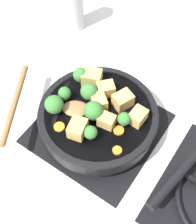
% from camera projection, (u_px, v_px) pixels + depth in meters
% --- Properties ---
extents(ground_plane, '(2.40, 2.40, 0.00)m').
position_uv_depth(ground_plane, '(98.00, 128.00, 0.84)').
color(ground_plane, silver).
extents(front_burner_grate, '(0.31, 0.31, 0.03)m').
position_uv_depth(front_burner_grate, '(98.00, 126.00, 0.83)').
color(front_burner_grate, black).
rests_on(front_burner_grate, ground_plane).
extents(skillet_pan, '(0.30, 0.41, 0.05)m').
position_uv_depth(skillet_pan, '(99.00, 118.00, 0.79)').
color(skillet_pan, black).
rests_on(skillet_pan, front_burner_grate).
extents(wooden_spoon, '(0.22, 0.24, 0.02)m').
position_uv_depth(wooden_spoon, '(40.00, 105.00, 0.77)').
color(wooden_spoon, olive).
rests_on(wooden_spoon, skillet_pan).
extents(tofu_cube_center_large, '(0.04, 0.04, 0.03)m').
position_uv_depth(tofu_cube_center_large, '(107.00, 121.00, 0.74)').
color(tofu_cube_center_large, tan).
rests_on(tofu_cube_center_large, skillet_pan).
extents(tofu_cube_near_handle, '(0.06, 0.05, 0.04)m').
position_uv_depth(tofu_cube_near_handle, '(123.00, 100.00, 0.77)').
color(tofu_cube_near_handle, tan).
rests_on(tofu_cube_near_handle, skillet_pan).
extents(tofu_cube_east_chunk, '(0.04, 0.04, 0.03)m').
position_uv_depth(tofu_cube_east_chunk, '(138.00, 117.00, 0.75)').
color(tofu_cube_east_chunk, tan).
rests_on(tofu_cube_east_chunk, skillet_pan).
extents(tofu_cube_west_chunk, '(0.05, 0.05, 0.03)m').
position_uv_depth(tofu_cube_west_chunk, '(106.00, 89.00, 0.79)').
color(tofu_cube_west_chunk, tan).
rests_on(tofu_cube_west_chunk, skillet_pan).
extents(tofu_cube_back_piece, '(0.06, 0.06, 0.04)m').
position_uv_depth(tofu_cube_back_piece, '(92.00, 78.00, 0.81)').
color(tofu_cube_back_piece, tan).
rests_on(tofu_cube_back_piece, skillet_pan).
extents(tofu_cube_front_piece, '(0.05, 0.05, 0.04)m').
position_uv_depth(tofu_cube_front_piece, '(78.00, 128.00, 0.73)').
color(tofu_cube_front_piece, tan).
rests_on(tofu_cube_front_piece, skillet_pan).
extents(tofu_cube_mid_small, '(0.05, 0.06, 0.03)m').
position_uv_depth(tofu_cube_mid_small, '(99.00, 102.00, 0.77)').
color(tofu_cube_mid_small, tan).
rests_on(tofu_cube_mid_small, skillet_pan).
extents(broccoli_floret_near_spoon, '(0.03, 0.03, 0.04)m').
position_uv_depth(broccoli_floret_near_spoon, '(65.00, 93.00, 0.78)').
color(broccoli_floret_near_spoon, '#709956').
rests_on(broccoli_floret_near_spoon, skillet_pan).
extents(broccoli_floret_center_top, '(0.05, 0.05, 0.05)m').
position_uv_depth(broccoli_floret_center_top, '(94.00, 111.00, 0.74)').
color(broccoli_floret_center_top, '#709956').
rests_on(broccoli_floret_center_top, skillet_pan).
extents(broccoli_floret_east_rim, '(0.03, 0.03, 0.04)m').
position_uv_depth(broccoli_floret_east_rim, '(124.00, 119.00, 0.73)').
color(broccoli_floret_east_rim, '#709956').
rests_on(broccoli_floret_east_rim, skillet_pan).
extents(broccoli_floret_west_rim, '(0.04, 0.04, 0.05)m').
position_uv_depth(broccoli_floret_west_rim, '(80.00, 75.00, 0.80)').
color(broccoli_floret_west_rim, '#709956').
rests_on(broccoli_floret_west_rim, skillet_pan).
extents(broccoli_floret_north_edge, '(0.03, 0.03, 0.04)m').
position_uv_depth(broccoli_floret_north_edge, '(91.00, 133.00, 0.71)').
color(broccoli_floret_north_edge, '#709956').
rests_on(broccoli_floret_north_edge, skillet_pan).
extents(broccoli_floret_south_cluster, '(0.05, 0.05, 0.05)m').
position_uv_depth(broccoli_floret_south_cluster, '(54.00, 105.00, 0.75)').
color(broccoli_floret_south_cluster, '#709956').
rests_on(broccoli_floret_south_cluster, skillet_pan).
extents(broccoli_floret_mid_floret, '(0.04, 0.04, 0.05)m').
position_uv_depth(broccoli_floret_mid_floret, '(89.00, 91.00, 0.77)').
color(broccoli_floret_mid_floret, '#709956').
rests_on(broccoli_floret_mid_floret, skillet_pan).
extents(carrot_slice_orange_thin, '(0.03, 0.03, 0.01)m').
position_uv_depth(carrot_slice_orange_thin, '(59.00, 127.00, 0.75)').
color(carrot_slice_orange_thin, orange).
rests_on(carrot_slice_orange_thin, skillet_pan).
extents(carrot_slice_near_center, '(0.02, 0.02, 0.01)m').
position_uv_depth(carrot_slice_near_center, '(117.00, 150.00, 0.71)').
color(carrot_slice_near_center, orange).
rests_on(carrot_slice_near_center, skillet_pan).
extents(carrot_slice_edge_slice, '(0.03, 0.03, 0.01)m').
position_uv_depth(carrot_slice_edge_slice, '(119.00, 130.00, 0.74)').
color(carrot_slice_edge_slice, orange).
rests_on(carrot_slice_edge_slice, skillet_pan).
extents(pepper_mill, '(0.06, 0.06, 0.22)m').
position_uv_depth(pepper_mill, '(74.00, 1.00, 0.98)').
color(pepper_mill, '#B2B2B7').
rests_on(pepper_mill, ground_plane).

